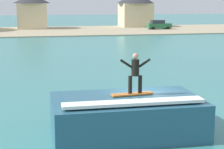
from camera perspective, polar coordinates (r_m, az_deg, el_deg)
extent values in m
plane|color=teal|center=(18.08, 4.24, -7.37)|extent=(260.00, 260.00, 0.00)
cube|color=#28586F|center=(16.66, 2.13, -6.10)|extent=(6.21, 3.72, 1.58)
cube|color=#28586F|center=(15.98, 2.54, -3.57)|extent=(5.28, 1.68, 0.18)
cube|color=white|center=(15.27, 3.21, -4.08)|extent=(5.59, 0.67, 0.12)
cube|color=orange|center=(16.24, 2.95, -2.85)|extent=(1.79, 0.55, 0.06)
cube|color=black|center=(16.23, 2.95, -2.76)|extent=(1.61, 0.21, 0.01)
cylinder|color=black|center=(16.15, 2.65, -1.48)|extent=(0.16, 0.16, 0.73)
cylinder|color=black|center=(16.25, 4.10, -1.42)|extent=(0.16, 0.16, 0.73)
cylinder|color=black|center=(16.06, 3.41, 0.99)|extent=(0.32, 0.32, 0.67)
sphere|color=tan|center=(15.99, 3.43, 2.70)|extent=(0.24, 0.24, 0.24)
cylinder|color=black|center=(15.94, 2.06, 1.60)|extent=(0.51, 0.10, 0.39)
cylinder|color=black|center=(16.14, 4.75, 1.68)|extent=(0.51, 0.10, 0.39)
cube|color=tan|center=(71.26, -7.61, 6.30)|extent=(120.00, 21.18, 0.15)
cube|color=#23663D|center=(74.29, 6.86, 7.04)|extent=(4.38, 1.75, 0.90)
cube|color=#262D38|center=(74.14, 6.63, 7.63)|extent=(2.41, 1.57, 0.64)
cylinder|color=black|center=(75.65, 7.66, 6.75)|extent=(0.64, 0.22, 0.64)
cylinder|color=black|center=(73.91, 8.13, 6.64)|extent=(0.64, 0.22, 0.64)
cylinder|color=black|center=(74.77, 5.58, 6.74)|extent=(0.64, 0.22, 0.64)
cylinder|color=black|center=(73.01, 6.01, 6.64)|extent=(0.64, 0.22, 0.64)
cube|color=beige|center=(81.03, 3.42, 8.58)|extent=(6.01, 6.22, 4.83)
cube|color=beige|center=(76.92, -11.53, 8.29)|extent=(5.43, 5.66, 4.91)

